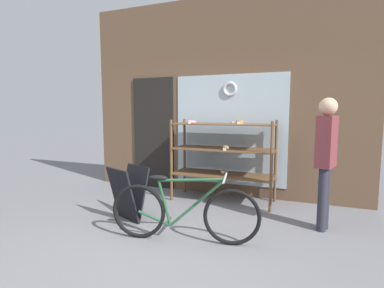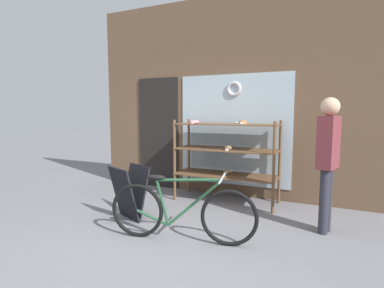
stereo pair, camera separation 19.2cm
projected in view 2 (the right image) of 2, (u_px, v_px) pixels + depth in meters
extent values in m
plane|color=slate|center=(148.00, 251.00, 3.19)|extent=(30.00, 30.00, 0.00)
cube|color=brown|center=(224.00, 97.00, 5.21)|extent=(4.98, 0.08, 3.43)
cube|color=#A3B7C1|center=(234.00, 130.00, 5.15)|extent=(1.96, 0.02, 1.90)
cube|color=black|center=(159.00, 133.00, 5.78)|extent=(0.84, 0.03, 2.10)
torus|color=#B7B7BC|center=(234.00, 89.00, 5.06)|extent=(0.26, 0.06, 0.26)
cylinder|color=brown|center=(175.00, 160.00, 4.94)|extent=(0.04, 0.04, 1.34)
cylinder|color=brown|center=(274.00, 168.00, 4.27)|extent=(0.04, 0.04, 1.34)
cylinder|color=brown|center=(189.00, 156.00, 5.43)|extent=(0.04, 0.04, 1.34)
cylinder|color=brown|center=(280.00, 162.00, 4.77)|extent=(0.04, 0.04, 1.34)
cube|color=brown|center=(226.00, 175.00, 4.88)|extent=(1.65, 0.59, 0.02)
cube|color=brown|center=(226.00, 149.00, 4.83)|extent=(1.65, 0.59, 0.02)
cube|color=brown|center=(227.00, 124.00, 4.79)|extent=(1.65, 0.59, 0.02)
torus|color=pink|center=(195.00, 122.00, 4.88)|extent=(0.15, 0.15, 0.05)
cube|color=white|center=(193.00, 123.00, 4.80)|extent=(0.05, 0.00, 0.04)
ellipsoid|color=brown|center=(228.00, 148.00, 4.61)|extent=(0.11, 0.09, 0.08)
cube|color=white|center=(227.00, 150.00, 4.56)|extent=(0.05, 0.00, 0.04)
torus|color=tan|center=(227.00, 172.00, 5.00)|extent=(0.13, 0.13, 0.04)
cube|color=white|center=(226.00, 173.00, 4.94)|extent=(0.05, 0.00, 0.04)
cylinder|color=#C67F42|center=(243.00, 122.00, 4.71)|extent=(0.12, 0.12, 0.05)
cube|color=white|center=(242.00, 123.00, 4.65)|extent=(0.05, 0.00, 0.04)
torus|color=beige|center=(239.00, 123.00, 4.85)|extent=(0.14, 0.14, 0.03)
cube|color=white|center=(237.00, 123.00, 4.78)|extent=(0.05, 0.00, 0.04)
torus|color=black|center=(137.00, 210.00, 3.51)|extent=(0.63, 0.17, 0.64)
torus|color=black|center=(229.00, 218.00, 3.27)|extent=(0.63, 0.17, 0.64)
cylinder|color=#235133|center=(194.00, 203.00, 3.34)|extent=(0.63, 0.16, 0.59)
cylinder|color=#235133|center=(188.00, 180.00, 3.33)|extent=(0.75, 0.18, 0.07)
cylinder|color=#235133|center=(162.00, 203.00, 3.43)|extent=(0.17, 0.06, 0.53)
cylinder|color=#235133|center=(153.00, 218.00, 3.48)|extent=(0.39, 0.11, 0.17)
ellipsoid|color=black|center=(156.00, 177.00, 3.41)|extent=(0.23, 0.13, 0.06)
cylinder|color=#B2B2B7|center=(222.00, 178.00, 3.24)|extent=(0.12, 0.46, 0.02)
cube|color=black|center=(124.00, 194.00, 4.03)|extent=(0.52, 0.37, 0.73)
cube|color=black|center=(135.00, 191.00, 4.16)|extent=(0.52, 0.37, 0.73)
cylinder|color=#282833|center=(324.00, 202.00, 3.59)|extent=(0.11, 0.11, 0.80)
cylinder|color=#282833|center=(327.00, 200.00, 3.67)|extent=(0.11, 0.11, 0.80)
cube|color=brown|center=(328.00, 142.00, 3.55)|extent=(0.27, 0.36, 0.63)
sphere|color=tan|center=(330.00, 107.00, 3.51)|extent=(0.22, 0.22, 0.22)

